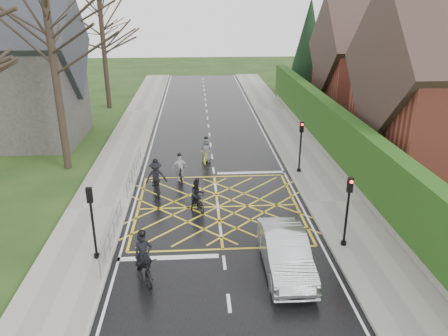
{
  "coord_description": "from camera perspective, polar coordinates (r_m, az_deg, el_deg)",
  "views": [
    {
      "loc": [
        -0.98,
        -19.83,
        9.88
      ],
      "look_at": [
        0.45,
        2.07,
        1.3
      ],
      "focal_mm": 35.0,
      "sensor_mm": 36.0,
      "label": 1
    }
  ],
  "objects": [
    {
      "name": "hedge",
      "position": [
        28.35,
        14.41,
        4.75
      ],
      "size": [
        0.9,
        38.0,
        2.8
      ],
      "primitive_type": "cube",
      "color": "#143D10",
      "rests_on": "stone_wall"
    },
    {
      "name": "traffic_light_se",
      "position": [
        18.67,
        15.77,
        -5.64
      ],
      "size": [
        0.24,
        0.31,
        3.21
      ],
      "rotation": [
        0.0,
        0.0,
        3.14
      ],
      "color": "black",
      "rests_on": "ground"
    },
    {
      "name": "traffic_light_ne",
      "position": [
        26.11,
        9.94,
        2.67
      ],
      "size": [
        0.24,
        0.31,
        3.21
      ],
      "rotation": [
        0.0,
        0.0,
        3.14
      ],
      "color": "black",
      "rests_on": "ground"
    },
    {
      "name": "tree_near",
      "position": [
        27.12,
        -21.78,
        15.75
      ],
      "size": [
        9.24,
        9.24,
        11.44
      ],
      "color": "black",
      "rests_on": "ground"
    },
    {
      "name": "sidewalk_left",
      "position": [
        22.68,
        -16.2,
        -5.18
      ],
      "size": [
        3.0,
        80.0,
        0.15
      ],
      "primitive_type": "cube",
      "color": "gray",
      "rests_on": "ground"
    },
    {
      "name": "cyclist_front",
      "position": [
        25.22,
        -5.8,
        -0.32
      ],
      "size": [
        0.94,
        1.71,
        1.66
      ],
      "rotation": [
        0.0,
        0.0,
        0.18
      ],
      "color": "black",
      "rests_on": "ground"
    },
    {
      "name": "cyclist_rear",
      "position": [
        16.92,
        -10.44,
        -12.09
      ],
      "size": [
        1.44,
        2.2,
        2.02
      ],
      "rotation": [
        0.0,
        0.0,
        0.38
      ],
      "color": "black",
      "rests_on": "ground"
    },
    {
      "name": "ground",
      "position": [
        22.17,
        -0.81,
        -5.11
      ],
      "size": [
        120.0,
        120.0,
        0.0
      ],
      "primitive_type": "plane",
      "color": "black",
      "rests_on": "ground"
    },
    {
      "name": "house_far",
      "position": [
        41.34,
        19.15,
        12.54
      ],
      "size": [
        9.8,
        8.8,
        10.3
      ],
      "color": "brown",
      "rests_on": "ground"
    },
    {
      "name": "traffic_light_sw",
      "position": [
        17.88,
        -16.74,
        -7.01
      ],
      "size": [
        0.24,
        0.31,
        3.21
      ],
      "color": "black",
      "rests_on": "ground"
    },
    {
      "name": "conifer",
      "position": [
        47.56,
        10.95,
        15.09
      ],
      "size": [
        4.6,
        4.6,
        10.0
      ],
      "color": "black",
      "rests_on": "ground"
    },
    {
      "name": "railing_south",
      "position": [
        19.05,
        -14.51,
        -7.93
      ],
      "size": [
        0.05,
        5.04,
        1.03
      ],
      "color": "slate",
      "rests_on": "ground"
    },
    {
      "name": "car",
      "position": [
        17.2,
        8.03,
        -10.89
      ],
      "size": [
        1.64,
        4.65,
        1.53
      ],
      "primitive_type": "imported",
      "rotation": [
        0.0,
        0.0,
        -0.0
      ],
      "color": "#B0B3B7",
      "rests_on": "ground"
    },
    {
      "name": "sidewalk_right",
      "position": [
        23.19,
        14.2,
        -4.36
      ],
      "size": [
        3.0,
        80.0,
        0.15
      ],
      "primitive_type": "cube",
      "color": "gray",
      "rests_on": "ground"
    },
    {
      "name": "cyclist_back",
      "position": [
        21.71,
        -3.5,
        -3.9
      ],
      "size": [
        1.06,
        1.73,
        1.68
      ],
      "rotation": [
        0.0,
        0.0,
        0.38
      ],
      "color": "black",
      "rests_on": "ground"
    },
    {
      "name": "cyclist_lead",
      "position": [
        28.01,
        -2.34,
        1.96
      ],
      "size": [
        0.88,
        1.81,
        1.69
      ],
      "rotation": [
        0.0,
        0.0,
        -0.16
      ],
      "color": "gold",
      "rests_on": "ground"
    },
    {
      "name": "cyclist_mid",
      "position": [
        23.72,
        -8.85,
        -1.64
      ],
      "size": [
        1.28,
        2.12,
        1.96
      ],
      "rotation": [
        0.0,
        0.0,
        0.22
      ],
      "color": "black",
      "rests_on": "ground"
    },
    {
      "name": "church",
      "position": [
        34.57,
        -25.49,
        11.1
      ],
      "size": [
        8.8,
        7.8,
        11.0
      ],
      "color": "#2D2B28",
      "rests_on": "ground"
    },
    {
      "name": "railing_north",
      "position": [
        25.77,
        -11.67,
        0.23
      ],
      "size": [
        0.05,
        6.04,
        1.03
      ],
      "color": "slate",
      "rests_on": "ground"
    },
    {
      "name": "tree_far",
      "position": [
        42.73,
        -15.65,
        17.01
      ],
      "size": [
        8.4,
        8.4,
        10.4
      ],
      "color": "black",
      "rests_on": "ground"
    },
    {
      "name": "road",
      "position": [
        22.17,
        -0.81,
        -5.1
      ],
      "size": [
        9.0,
        80.0,
        0.01
      ],
      "primitive_type": "cube",
      "color": "black",
      "rests_on": "ground"
    },
    {
      "name": "stone_wall",
      "position": [
        28.88,
        14.09,
        1.42
      ],
      "size": [
        0.5,
        38.0,
        0.7
      ],
      "primitive_type": "cube",
      "color": "slate",
      "rests_on": "ground"
    },
    {
      "name": "tree_mid",
      "position": [
        35.03,
        -19.66,
        18.16
      ],
      "size": [
        10.08,
        10.08,
        12.48
      ],
      "color": "black",
      "rests_on": "ground"
    }
  ]
}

